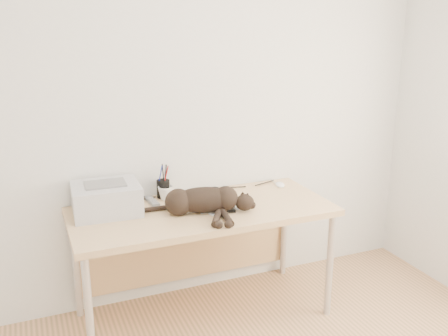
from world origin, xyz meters
name	(u,v)px	position (x,y,z in m)	size (l,w,h in m)	color
wall_back	(182,109)	(0.00, 1.75, 1.30)	(3.50, 3.50, 0.00)	silver
desk	(198,224)	(0.00, 1.48, 0.61)	(1.60, 0.70, 0.74)	tan
printer	(106,198)	(-0.55, 1.55, 0.83)	(0.41, 0.35, 0.19)	#B0B0B5
papers	(220,206)	(0.11, 1.38, 0.74)	(0.32, 0.24, 0.01)	white
cat	(200,202)	(-0.03, 1.33, 0.81)	(0.70, 0.46, 0.17)	black
mug	(166,193)	(-0.16, 1.64, 0.78)	(0.10, 0.10, 0.09)	white
pen_cup	(163,188)	(-0.17, 1.68, 0.80)	(0.08, 0.08, 0.22)	black
remote_grey	(152,201)	(-0.26, 1.61, 0.75)	(0.05, 0.17, 0.02)	slate
remote_black	(231,207)	(0.17, 1.33, 0.75)	(0.04, 0.16, 0.02)	black
mouse	(280,183)	(0.66, 1.61, 0.76)	(0.06, 0.11, 0.03)	white
cable_tangle	(187,192)	(0.00, 1.70, 0.75)	(1.36, 0.07, 0.01)	black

